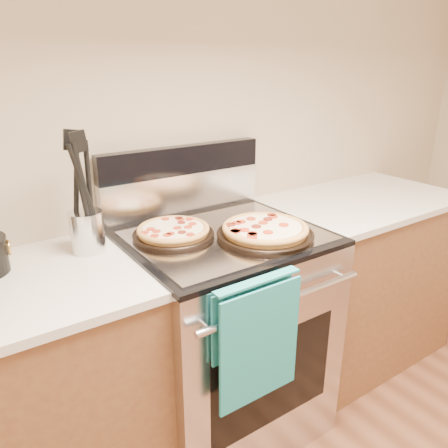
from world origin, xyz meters
TOP-DOWN VIEW (x-y plane):
  - wall_back at (0.00, 2.00)m, footprint 4.00×0.00m
  - range_body at (0.00, 1.65)m, footprint 0.76×0.68m
  - oven_window at (0.00, 1.31)m, footprint 0.56×0.01m
  - cooktop at (0.00, 1.65)m, footprint 0.76×0.68m
  - backsplash_lower at (0.00, 1.96)m, footprint 0.76×0.06m
  - backsplash_upper at (0.00, 1.96)m, footprint 0.76×0.06m
  - oven_handle at (0.00, 1.27)m, footprint 0.70×0.03m
  - dish_towel at (-0.12, 1.27)m, footprint 0.32×0.05m
  - foil_sheet at (0.00, 1.62)m, footprint 0.70×0.55m
  - cabinet_right at (0.88, 1.68)m, footprint 1.00×0.62m
  - countertop_right at (0.88, 1.68)m, footprint 1.02×0.64m
  - pepperoni_pizza_back at (-0.18, 1.72)m, footprint 0.31×0.31m
  - pepperoni_pizza_front at (0.11, 1.52)m, footprint 0.43×0.43m
  - utensil_crock at (-0.48, 1.81)m, footprint 0.12×0.12m

SIDE VIEW (x-z plane):
  - cabinet_right at x=0.88m, z-range 0.00..0.88m
  - range_body at x=0.00m, z-range 0.00..0.90m
  - oven_window at x=0.00m, z-range 0.25..0.65m
  - dish_towel at x=-0.12m, z-range 0.49..0.91m
  - oven_handle at x=0.00m, z-range 0.79..0.81m
  - countertop_right at x=0.88m, z-range 0.88..0.91m
  - cooktop at x=0.00m, z-range 0.90..0.92m
  - foil_sheet at x=0.00m, z-range 0.92..0.93m
  - pepperoni_pizza_back at x=-0.18m, z-range 0.93..0.97m
  - pepperoni_pizza_front at x=0.11m, z-range 0.93..0.98m
  - utensil_crock at x=-0.48m, z-range 0.91..1.06m
  - backsplash_lower at x=0.00m, z-range 0.92..1.10m
  - backsplash_upper at x=0.00m, z-range 1.10..1.22m
  - wall_back at x=0.00m, z-range -0.65..3.35m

